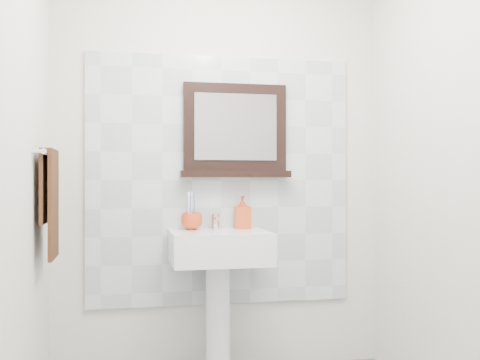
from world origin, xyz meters
name	(u,v)px	position (x,y,z in m)	size (l,w,h in m)	color
back_wall	(221,164)	(0.00, 1.10, 1.25)	(2.00, 0.01, 2.50)	silver
front_wall	(384,135)	(0.00, -1.10, 1.25)	(2.00, 0.01, 2.50)	silver
left_wall	(11,154)	(-1.00, 0.00, 1.25)	(0.01, 2.20, 2.50)	silver
right_wall	(479,158)	(1.00, 0.00, 1.25)	(0.01, 2.20, 2.50)	silver
splashback	(221,180)	(0.00, 1.09, 1.15)	(1.60, 0.02, 1.50)	silver
pedestal_sink	(219,263)	(-0.05, 0.87, 0.68)	(0.55, 0.44, 0.96)	white
toothbrush_cup	(192,221)	(-0.19, 0.99, 0.91)	(0.13, 0.13, 0.10)	red
toothbrushes	(192,209)	(-0.19, 0.99, 0.98)	(0.05, 0.04, 0.21)	white
soap_dispenser	(242,212)	(0.12, 1.01, 0.96)	(0.09, 0.09, 0.20)	red
framed_mirror	(235,133)	(0.08, 1.06, 1.44)	(0.67, 0.11, 0.57)	black
towel_bar	(49,153)	(-0.95, 0.68, 1.28)	(0.07, 0.40, 0.03)	silver
hand_towel	(50,195)	(-0.94, 0.68, 1.07)	(0.06, 0.30, 0.55)	#361D0F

